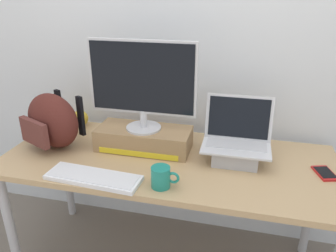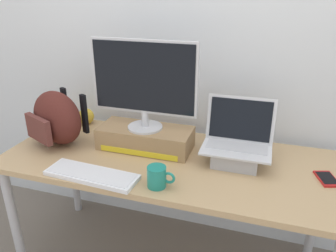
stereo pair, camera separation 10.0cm
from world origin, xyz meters
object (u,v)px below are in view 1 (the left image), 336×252
at_px(coffee_mug, 161,177).
at_px(toner_box_yellow, 144,139).
at_px(external_keyboard, 93,177).
at_px(messenger_backpack, 52,121).
at_px(plush_toy, 80,118).
at_px(desktop_monitor, 142,83).
at_px(open_laptop, 236,148).
at_px(cell_phone, 325,173).

bearing_deg(coffee_mug, toner_box_yellow, 118.79).
distance_m(external_keyboard, messenger_backpack, 0.47).
relative_size(toner_box_yellow, coffee_mug, 3.96).
bearing_deg(messenger_backpack, plush_toy, 113.75).
bearing_deg(messenger_backpack, toner_box_yellow, 34.10).
distance_m(toner_box_yellow, desktop_monitor, 0.31).
bearing_deg(toner_box_yellow, open_laptop, -1.13).
bearing_deg(open_laptop, external_keyboard, -151.00).
relative_size(cell_phone, plush_toy, 1.46).
bearing_deg(open_laptop, coffee_mug, -132.79).
bearing_deg(toner_box_yellow, coffee_mug, -61.21).
relative_size(coffee_mug, plush_toy, 1.26).
bearing_deg(coffee_mug, external_keyboard, -176.81).
xyz_separation_m(toner_box_yellow, external_keyboard, (-0.13, -0.36, -0.05)).
bearing_deg(cell_phone, plush_toy, 152.59).
bearing_deg(desktop_monitor, external_keyboard, -110.26).
bearing_deg(coffee_mug, messenger_backpack, 159.32).
xyz_separation_m(cell_phone, plush_toy, (-1.40, 0.26, 0.05)).
distance_m(coffee_mug, plush_toy, 0.86).
bearing_deg(plush_toy, cell_phone, -10.49).
relative_size(toner_box_yellow, messenger_backpack, 1.25).
bearing_deg(cell_phone, open_laptop, 156.83).
height_order(desktop_monitor, coffee_mug, desktop_monitor).
distance_m(desktop_monitor, plush_toy, 0.62).
bearing_deg(messenger_backpack, cell_phone, 25.37).
bearing_deg(cell_phone, toner_box_yellow, 159.57).
height_order(toner_box_yellow, coffee_mug, toner_box_yellow).
xyz_separation_m(toner_box_yellow, cell_phone, (0.91, -0.06, -0.05)).
bearing_deg(plush_toy, toner_box_yellow, -22.65).
bearing_deg(toner_box_yellow, external_keyboard, -110.01).
xyz_separation_m(toner_box_yellow, plush_toy, (-0.49, 0.20, -0.01)).
height_order(messenger_backpack, coffee_mug, messenger_backpack).
distance_m(desktop_monitor, messenger_backpack, 0.54).
relative_size(messenger_backpack, coffee_mug, 3.18).
bearing_deg(cell_phone, external_keyboard, 179.27).
relative_size(open_laptop, external_keyboard, 0.75).
xyz_separation_m(desktop_monitor, messenger_backpack, (-0.49, -0.08, -0.22)).
xyz_separation_m(external_keyboard, messenger_backpack, (-0.36, 0.27, 0.14)).
xyz_separation_m(coffee_mug, plush_toy, (-0.67, 0.54, 0.00)).
bearing_deg(toner_box_yellow, cell_phone, -3.50).
bearing_deg(external_keyboard, plush_toy, 125.86).
xyz_separation_m(toner_box_yellow, open_laptop, (0.49, -0.01, 0.01)).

